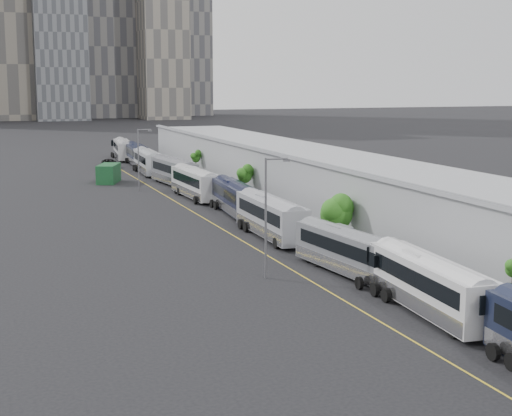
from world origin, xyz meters
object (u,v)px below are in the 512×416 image
bus_5 (234,200)px  bus_6 (195,186)px  bus_8 (148,164)px  bus_4 (271,220)px  shipping_container (109,173)px  suv (108,164)px  bus_7 (174,174)px  street_lamp_far (140,155)px  bus_2 (430,290)px  bus_9 (137,156)px  street_lamp_near (268,210)px  bus_3 (347,255)px  bus_10 (123,151)px

bus_5 → bus_6: size_ratio=0.96×
bus_6 → bus_8: size_ratio=0.99×
bus_4 → shipping_container: bearing=100.9°
suv → bus_7: bearing=-67.0°
shipping_container → bus_5: bearing=-53.5°
bus_4 → street_lamp_far: (-5.39, 36.99, 3.30)m
bus_2 → bus_7: bearing=94.1°
bus_2 → street_lamp_far: (-6.09, 64.37, 3.37)m
bus_9 → bus_6: bearing=-88.4°
street_lamp_near → street_lamp_far: bearing=89.4°
bus_3 → bus_7: bus_7 is taller
bus_10 → bus_5: bearing=-83.6°
bus_7 → suv: bearing=96.3°
bus_2 → bus_3: bearing=95.2°
bus_2 → suv: 95.39m
bus_4 → bus_2: bearing=-87.2°
bus_3 → bus_6: bus_6 is taller
bus_6 → street_lamp_far: bearing=118.9°
bus_5 → bus_9: bearing=94.7°
street_lamp_far → bus_5: bearing=-73.6°
bus_4 → bus_10: (0.46, 82.63, -0.05)m
bus_9 → shipping_container: size_ratio=2.20×
bus_9 → suv: size_ratio=2.37×
street_lamp_near → suv: size_ratio=1.67×
bus_3 → bus_9: (0.56, 87.40, 0.09)m
bus_3 → bus_7: (0.06, 57.12, 0.14)m
bus_3 → shipping_container: 64.11m
suv → bus_10: bearing=82.0°
bus_10 → suv: (-5.27, -14.79, -0.88)m
bus_6 → street_lamp_far: (-5.41, 9.17, 3.34)m
bus_2 → suv: bearing=97.3°
suv → bus_4: bearing=-74.3°
bus_9 → suv: bearing=-144.2°
bus_2 → street_lamp_near: 14.71m
bus_6 → shipping_container: bus_6 is taller
bus_10 → bus_3: bearing=-84.2°
bus_4 → street_lamp_far: bearing=99.6°
bus_6 → bus_8: (-0.02, 29.40, 0.01)m
bus_9 → shipping_container: bearing=-107.9°
bus_9 → bus_4: bearing=-87.9°
street_lamp_far → suv: 31.15m
bus_8 → street_lamp_near: (-5.94, -72.03, 3.72)m
bus_8 → street_lamp_far: size_ratio=1.59×
bus_6 → bus_7: bus_7 is taller
bus_4 → bus_9: (1.02, 71.62, -0.08)m
bus_3 → suv: (-5.28, 83.63, -0.76)m
street_lamp_far → street_lamp_near: bearing=-90.6°
street_lamp_near → street_lamp_far: (0.54, 51.79, -0.39)m
suv → bus_6: bearing=-71.5°
bus_3 → street_lamp_near: size_ratio=1.35×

